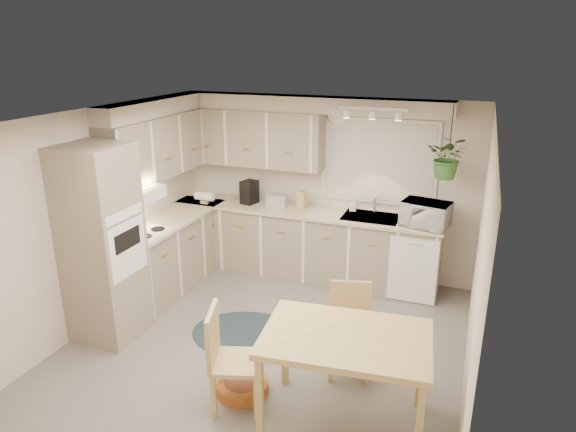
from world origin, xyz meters
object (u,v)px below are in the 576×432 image
(microwave, at_px, (426,211))
(dining_table, at_px, (344,380))
(chair_back, at_px, (350,332))
(pet_bed, at_px, (242,386))
(chair_left, at_px, (237,359))
(braided_rug, at_px, (249,334))

(microwave, bearing_deg, dining_table, -85.63)
(chair_back, relative_size, pet_bed, 1.83)
(chair_left, height_order, pet_bed, chair_left)
(dining_table, xyz_separation_m, chair_left, (-0.92, -0.12, 0.05))
(chair_left, bearing_deg, microwave, 137.39)
(dining_table, height_order, chair_left, chair_left)
(dining_table, relative_size, microwave, 2.42)
(pet_bed, distance_m, microwave, 2.99)
(dining_table, height_order, braided_rug, dining_table)
(pet_bed, height_order, microwave, microwave)
(dining_table, bearing_deg, chair_back, 100.63)
(braided_rug, relative_size, microwave, 2.32)
(pet_bed, bearing_deg, chair_left, -75.59)
(microwave, bearing_deg, chair_left, -103.51)
(braided_rug, distance_m, microwave, 2.53)
(pet_bed, bearing_deg, braided_rug, 111.42)
(dining_table, xyz_separation_m, pet_bed, (-0.97, 0.06, -0.36))
(dining_table, xyz_separation_m, microwave, (0.31, 2.54, 0.71))
(chair_left, relative_size, microwave, 1.71)
(chair_left, relative_size, chair_back, 1.06)
(braided_rug, xyz_separation_m, pet_bed, (0.35, -0.90, 0.05))
(chair_back, distance_m, microwave, 2.02)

